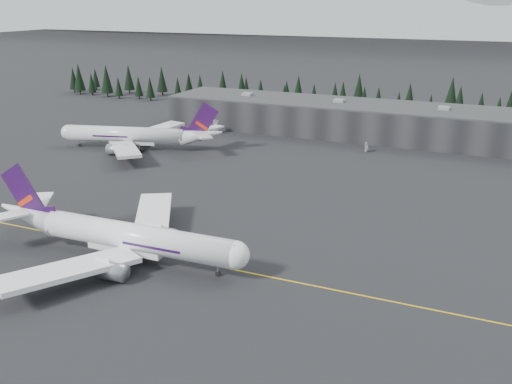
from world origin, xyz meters
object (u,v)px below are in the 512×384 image
at_px(gse_vehicle_b, 366,150).
at_px(jet_main, 116,235).
at_px(jet_parked, 139,136).
at_px(gse_vehicle_a, 217,131).
at_px(terminal, 363,120).

bearing_deg(gse_vehicle_b, jet_main, -17.81).
height_order(jet_parked, gse_vehicle_a, jet_parked).
bearing_deg(gse_vehicle_a, jet_parked, -103.73).
bearing_deg(gse_vehicle_b, terminal, -166.08).
distance_m(jet_main, gse_vehicle_b, 109.81).
relative_size(jet_parked, gse_vehicle_b, 15.69).
bearing_deg(jet_main, terminal, 79.70).
relative_size(jet_parked, gse_vehicle_a, 10.64).
bearing_deg(gse_vehicle_a, terminal, 27.31).
distance_m(jet_parked, gse_vehicle_b, 81.15).
bearing_deg(jet_parked, gse_vehicle_b, -173.84).
distance_m(jet_main, jet_parked, 91.19).
height_order(jet_main, gse_vehicle_a, jet_main).
xyz_separation_m(jet_parked, gse_vehicle_b, (75.85, 28.51, -4.39)).
bearing_deg(jet_main, jet_parked, 120.16).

